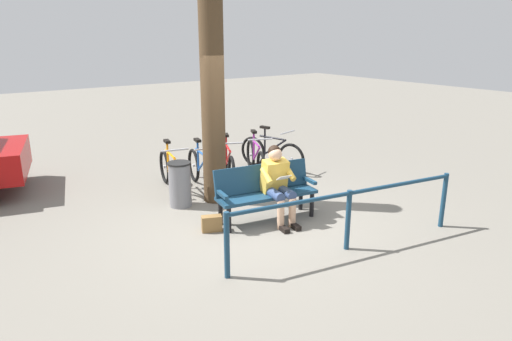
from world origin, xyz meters
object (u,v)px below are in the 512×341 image
Objects in this scene: bicycle_silver at (272,154)px; bicycle_purple at (256,160)px; tree_trunk at (213,93)px; handbag at (212,223)px; bench at (265,188)px; bicycle_black at (171,172)px; bicycle_blue at (201,171)px; litter_bin at (180,184)px; bicycle_orange at (228,164)px; person_reading at (278,181)px.

bicycle_silver and bicycle_purple have the same top height.
handbag is at bearing 56.87° from tree_trunk.
bicycle_silver is at bearing -142.94° from handbag.
bicycle_black is (0.61, -2.11, -0.15)m from bench.
tree_trunk is at bearing 3.67° from bicycle_blue.
bicycle_orange is at bearing -154.69° from litter_bin.
bicycle_silver and bicycle_orange have the same top height.
tree_trunk is at bearing -123.13° from handbag.
bicycle_purple is at bearing 94.64° from bicycle_black.
person_reading reaches higher than bicycle_purple.
bicycle_black is at bearing -105.81° from bicycle_silver.
person_reading is at bearing 12.42° from bicycle_orange.
litter_bin is 0.49× the size of bicycle_orange.
bicycle_purple and bicycle_black have the same top height.
bicycle_silver is (-2.58, -0.80, -0.03)m from litter_bin.
bicycle_orange is 0.65m from bicycle_blue.
tree_trunk is at bearing -20.78° from bicycle_orange.
tree_trunk reaches higher than bicycle_silver.
litter_bin is 2.70m from bicycle_silver.
bench is at bearing 175.26° from handbag.
bicycle_black is at bearing -73.50° from bicycle_purple.
handbag is 2.39m from bicycle_orange.
tree_trunk is 2.18m from bicycle_purple.
litter_bin is (0.83, -1.30, -0.12)m from bench.
tree_trunk reaches higher than bicycle_black.
person_reading is 1.56× the size of litter_bin.
litter_bin is at bearing -40.24° from bicycle_blue.
bench reaches higher than litter_bin.
bicycle_purple and bicycle_blue have the same top height.
bench is at bearing -50.83° from person_reading.
bicycle_purple is at bearing 109.32° from bicycle_orange.
bicycle_orange is at bearing -95.81° from bench.
bench is 1.01m from handbag.
person_reading is 2.20m from bicycle_orange.
handbag is (1.04, -0.26, -0.54)m from person_reading.
person_reading reaches higher than bicycle_black.
bicycle_orange is at bearing -134.75° from tree_trunk.
bicycle_blue is at bearing 75.70° from bicycle_black.
bicycle_purple is at bearing -139.31° from handbag.
tree_trunk is at bearing -40.02° from bicycle_purple.
tree_trunk is 2.29× the size of bicycle_blue.
person_reading reaches higher than bicycle_blue.
bicycle_blue is (-0.10, -0.66, -1.54)m from tree_trunk.
tree_trunk is 1.67m from bicycle_blue.
bicycle_orange is at bearing -98.32° from bicycle_silver.
bicycle_orange is 0.94× the size of bicycle_black.
person_reading is 1.20m from handbag.
handbag is at bearing -68.55° from bicycle_silver.
bicycle_silver is (-2.68, -2.02, 0.24)m from handbag.
bicycle_purple is at bearing -112.25° from bench.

